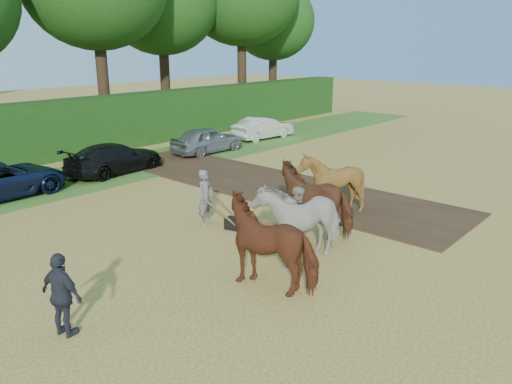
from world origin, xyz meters
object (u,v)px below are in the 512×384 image
at_px(spectator_near, 298,216).
at_px(parked_cars, 85,163).
at_px(spectator_far, 62,295).
at_px(plough_team, 305,207).

bearing_deg(spectator_near, parked_cars, 41.31).
distance_m(spectator_far, parked_cars, 12.93).
bearing_deg(spectator_near, spectator_far, 124.88).
bearing_deg(parked_cars, plough_team, -87.75).
distance_m(plough_team, parked_cars, 11.66).
bearing_deg(plough_team, spectator_near, 179.66).
relative_size(plough_team, parked_cars, 0.25).
height_order(plough_team, parked_cars, plough_team).
height_order(spectator_far, plough_team, plough_team).
height_order(spectator_far, parked_cars, spectator_far).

